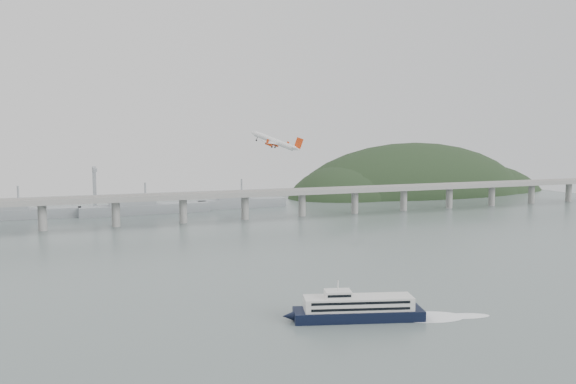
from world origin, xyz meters
name	(u,v)px	position (x,y,z in m)	size (l,w,h in m)	color
ground	(331,280)	(0.00, 0.00, 0.00)	(900.00, 900.00, 0.00)	slate
bridge	(219,199)	(-1.15, 200.00, 17.65)	(800.00, 22.00, 23.90)	gray
headland	(424,209)	(285.18, 331.75, -19.34)	(365.00, 155.00, 156.00)	black
distant_fleet	(11,212)	(-155.36, 265.08, 6.22)	(453.00, 60.90, 40.00)	gray
ferry	(358,309)	(-16.05, -54.89, 3.96)	(75.60, 29.88, 14.60)	black
airliner	(275,142)	(10.01, 102.10, 63.24)	(29.10, 28.66, 14.92)	white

